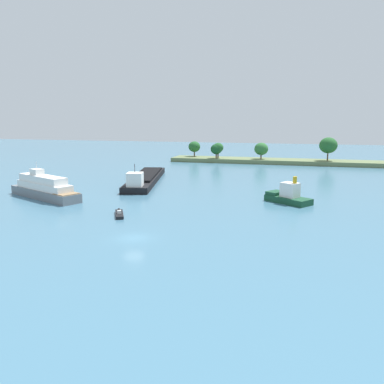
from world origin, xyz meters
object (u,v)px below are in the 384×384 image
Objects in this scene: fishing_skiff at (119,214)px; tugboat at (288,196)px; cargo_barge at (145,178)px; white_riverboat at (44,188)px.

tugboat is at bearing 34.12° from fishing_skiff.
white_riverboat reaches higher than cargo_barge.
tugboat reaches higher than fishing_skiff.
tugboat is 30.09m from fishing_skiff.
tugboat is 45.48m from white_riverboat.
white_riverboat reaches higher than tugboat.
cargo_barge reaches higher than tugboat.
fishing_skiff is (19.88, -8.92, -1.61)m from white_riverboat.
tugboat is 1.72× the size of fishing_skiff.
fishing_skiff is (-24.89, -16.87, -0.99)m from tugboat.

